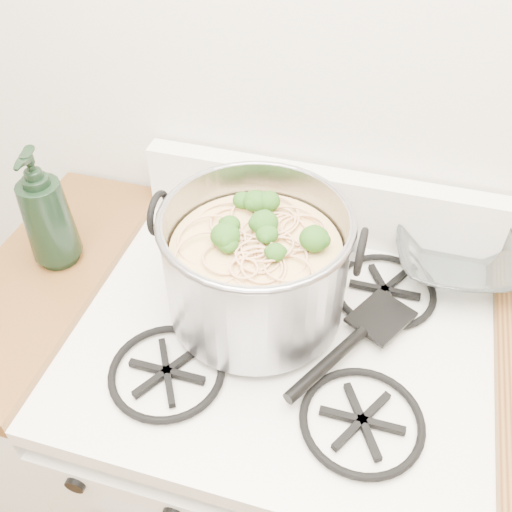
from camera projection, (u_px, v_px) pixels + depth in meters
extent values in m
plane|color=silver|center=(338.00, 24.00, 0.99)|extent=(3.60, 0.00, 3.60)
cube|color=white|center=(276.00, 458.00, 1.41)|extent=(0.76, 0.65, 0.81)
cube|color=white|center=(282.00, 339.00, 1.08)|extent=(0.76, 0.65, 0.04)
cube|color=black|center=(283.00, 328.00, 1.06)|extent=(0.60, 0.56, 0.02)
cylinder|color=black|center=(78.00, 480.00, 0.98)|extent=(0.04, 0.03, 0.04)
cylinder|color=black|center=(175.00, 510.00, 0.95)|extent=(0.04, 0.03, 0.04)
cube|color=silver|center=(90.00, 401.00, 1.49)|extent=(0.25, 0.65, 0.88)
cube|color=#4D2912|center=(44.00, 278.00, 1.17)|extent=(0.25, 0.65, 0.04)
cylinder|color=#94959D|center=(256.00, 265.00, 1.01)|extent=(0.32, 0.32, 0.22)
torus|color=#94959D|center=(256.00, 220.00, 0.94)|extent=(0.34, 0.34, 0.01)
torus|color=black|center=(159.00, 213.00, 0.99)|extent=(0.01, 0.08, 0.08)
torus|color=black|center=(361.00, 252.00, 0.92)|extent=(0.01, 0.08, 0.08)
cylinder|color=tan|center=(256.00, 277.00, 1.03)|extent=(0.30, 0.30, 0.15)
sphere|color=#255316|center=(256.00, 238.00, 0.97)|extent=(0.04, 0.04, 0.04)
sphere|color=#255316|center=(256.00, 238.00, 0.97)|extent=(0.04, 0.04, 0.04)
sphere|color=#255316|center=(256.00, 238.00, 0.97)|extent=(0.04, 0.04, 0.04)
sphere|color=#255316|center=(256.00, 238.00, 0.97)|extent=(0.04, 0.04, 0.04)
sphere|color=#255316|center=(256.00, 238.00, 0.97)|extent=(0.04, 0.04, 0.04)
sphere|color=#255316|center=(256.00, 238.00, 0.97)|extent=(0.04, 0.04, 0.04)
sphere|color=#255316|center=(256.00, 238.00, 0.97)|extent=(0.04, 0.04, 0.04)
sphere|color=#255316|center=(256.00, 238.00, 0.97)|extent=(0.04, 0.04, 0.04)
sphere|color=#255316|center=(256.00, 238.00, 0.97)|extent=(0.04, 0.04, 0.04)
sphere|color=#255316|center=(256.00, 238.00, 0.97)|extent=(0.04, 0.04, 0.04)
imported|color=white|center=(453.00, 263.00, 1.15)|extent=(0.11, 0.11, 0.02)
imported|color=black|center=(45.00, 209.00, 1.10)|extent=(0.12, 0.12, 0.26)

